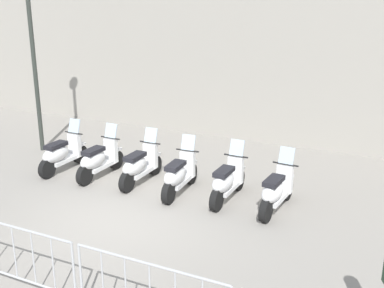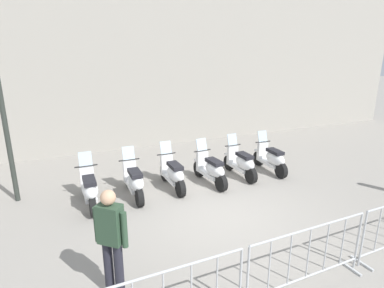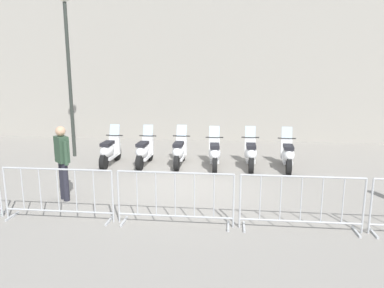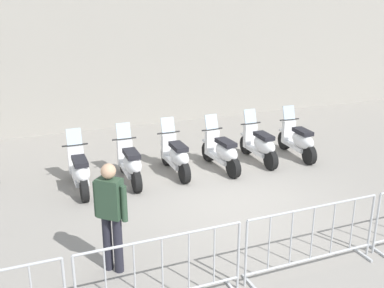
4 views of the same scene
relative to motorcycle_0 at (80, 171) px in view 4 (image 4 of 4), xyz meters
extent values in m
plane|color=gray|center=(2.92, -1.46, -0.45)|extent=(120.00, 120.00, 0.00)
cylinder|color=black|center=(-0.06, 0.70, -0.21)|extent=(0.18, 0.49, 0.48)
cylinder|color=black|center=(0.04, -0.54, -0.21)|extent=(0.18, 0.49, 0.48)
cube|color=white|center=(-0.01, 0.08, -0.17)|extent=(0.35, 0.89, 0.10)
ellipsoid|color=white|center=(0.02, -0.20, 0.07)|extent=(0.43, 0.87, 0.40)
cube|color=black|center=(0.01, -0.17, 0.29)|extent=(0.33, 0.62, 0.10)
cube|color=white|center=(-0.04, 0.51, 0.10)|extent=(0.35, 0.17, 0.60)
cylinder|color=black|center=(-0.04, 0.51, 0.43)|extent=(0.56, 0.08, 0.04)
cube|color=silver|center=(-0.04, 0.56, 0.61)|extent=(0.33, 0.16, 0.35)
cube|color=white|center=(-0.06, 0.70, 0.06)|extent=(0.22, 0.33, 0.06)
cylinder|color=black|center=(1.05, 0.84, -0.21)|extent=(0.17, 0.49, 0.48)
cylinder|color=black|center=(1.14, -0.39, -0.21)|extent=(0.17, 0.49, 0.48)
cube|color=white|center=(1.09, 0.23, -0.17)|extent=(0.34, 0.89, 0.10)
ellipsoid|color=white|center=(1.11, -0.05, 0.07)|extent=(0.42, 0.86, 0.40)
cube|color=black|center=(1.11, -0.02, 0.29)|extent=(0.32, 0.62, 0.10)
cube|color=white|center=(1.06, 0.66, 0.10)|extent=(0.35, 0.16, 0.60)
cylinder|color=black|center=(1.06, 0.66, 0.43)|extent=(0.56, 0.08, 0.04)
cube|color=silver|center=(1.06, 0.71, 0.61)|extent=(0.33, 0.16, 0.35)
cube|color=white|center=(1.05, 0.84, 0.06)|extent=(0.22, 0.33, 0.06)
cylinder|color=black|center=(2.14, 1.03, -0.21)|extent=(0.18, 0.49, 0.48)
cylinder|color=black|center=(2.25, -0.20, -0.21)|extent=(0.18, 0.49, 0.48)
cube|color=white|center=(2.19, 0.42, -0.17)|extent=(0.36, 0.89, 0.10)
ellipsoid|color=white|center=(2.22, 0.14, 0.07)|extent=(0.43, 0.87, 0.40)
cube|color=black|center=(2.21, 0.17, 0.29)|extent=(0.33, 0.62, 0.10)
cube|color=white|center=(2.15, 0.85, 0.10)|extent=(0.35, 0.17, 0.60)
cylinder|color=black|center=(2.15, 0.85, 0.43)|extent=(0.56, 0.09, 0.04)
cube|color=silver|center=(2.15, 0.90, 0.61)|extent=(0.33, 0.17, 0.35)
cube|color=white|center=(2.14, 1.03, 0.06)|extent=(0.23, 0.34, 0.06)
cylinder|color=black|center=(3.21, 0.99, -0.21)|extent=(0.21, 0.50, 0.48)
cylinder|color=black|center=(3.40, -0.23, -0.21)|extent=(0.21, 0.50, 0.48)
cube|color=white|center=(3.31, 0.38, -0.17)|extent=(0.41, 0.90, 0.10)
ellipsoid|color=white|center=(3.35, 0.10, 0.07)|extent=(0.48, 0.89, 0.40)
cube|color=black|center=(3.35, 0.13, 0.29)|extent=(0.37, 0.64, 0.10)
cube|color=white|center=(3.24, 0.81, 0.10)|extent=(0.36, 0.19, 0.60)
cylinder|color=black|center=(3.24, 0.81, 0.43)|extent=(0.56, 0.12, 0.04)
cube|color=silver|center=(3.24, 0.86, 0.61)|extent=(0.34, 0.19, 0.35)
cube|color=white|center=(3.21, 0.99, 0.06)|extent=(0.25, 0.35, 0.06)
cylinder|color=black|center=(4.35, 1.22, -0.21)|extent=(0.18, 0.49, 0.48)
cylinder|color=black|center=(4.46, -0.02, -0.21)|extent=(0.18, 0.49, 0.48)
cube|color=white|center=(4.40, 0.60, -0.17)|extent=(0.35, 0.89, 0.10)
ellipsoid|color=white|center=(4.43, 0.32, 0.07)|extent=(0.43, 0.87, 0.40)
cube|color=black|center=(4.42, 0.36, 0.29)|extent=(0.33, 0.62, 0.10)
cube|color=white|center=(4.37, 1.03, 0.10)|extent=(0.35, 0.17, 0.60)
cylinder|color=black|center=(4.37, 1.03, 0.43)|extent=(0.56, 0.08, 0.04)
cube|color=silver|center=(4.36, 1.08, 0.61)|extent=(0.33, 0.17, 0.35)
cube|color=white|center=(4.35, 1.22, 0.06)|extent=(0.23, 0.34, 0.06)
cylinder|color=black|center=(5.50, 1.28, -0.21)|extent=(0.15, 0.48, 0.48)
cylinder|color=black|center=(5.53, 0.04, -0.21)|extent=(0.15, 0.48, 0.48)
cube|color=white|center=(5.51, 0.66, -0.17)|extent=(0.30, 0.88, 0.10)
ellipsoid|color=white|center=(5.52, 0.38, 0.07)|extent=(0.38, 0.85, 0.40)
cube|color=black|center=(5.52, 0.41, 0.29)|extent=(0.30, 0.61, 0.10)
cube|color=white|center=(5.50, 1.09, 0.10)|extent=(0.34, 0.15, 0.60)
cylinder|color=black|center=(5.50, 1.09, 0.43)|extent=(0.56, 0.05, 0.04)
cube|color=silver|center=(5.50, 1.14, 0.61)|extent=(0.32, 0.15, 0.35)
cube|color=white|center=(5.50, 1.28, 0.06)|extent=(0.21, 0.33, 0.06)
cube|color=#B2B5B7|center=(1.84, -4.12, -0.43)|extent=(0.08, 0.44, 0.04)
cylinder|color=#B2B5B7|center=(1.93, -4.11, 0.07)|extent=(0.04, 0.04, 1.05)
cylinder|color=#B2B5B7|center=(0.82, -4.22, 0.60)|extent=(2.23, 0.24, 0.04)
cylinder|color=#B2B5B7|center=(0.08, -4.29, 0.16)|extent=(0.02, 0.02, 0.87)
cylinder|color=#B2B5B7|center=(0.45, -4.25, 0.16)|extent=(0.02, 0.02, 0.87)
cylinder|color=#B2B5B7|center=(0.82, -4.22, 0.16)|extent=(0.02, 0.02, 0.87)
cylinder|color=#B2B5B7|center=(1.19, -4.18, 0.16)|extent=(0.02, 0.02, 0.87)
cylinder|color=#B2B5B7|center=(1.56, -4.15, 0.16)|extent=(0.02, 0.02, 0.87)
cube|color=#B2B5B7|center=(2.14, -4.10, -0.43)|extent=(0.08, 0.44, 0.04)
cube|color=#B2B5B7|center=(4.18, -3.90, -0.43)|extent=(0.08, 0.44, 0.04)
cylinder|color=#B2B5B7|center=(2.05, -4.10, 0.07)|extent=(0.04, 0.04, 1.05)
cylinder|color=#B2B5B7|center=(4.27, -3.90, 0.07)|extent=(0.04, 0.04, 1.05)
cylinder|color=#B2B5B7|center=(3.16, -4.00, 0.60)|extent=(2.23, 0.24, 0.04)
cylinder|color=#B2B5B7|center=(3.16, -4.00, -0.27)|extent=(2.23, 0.24, 0.04)
cylinder|color=#B2B5B7|center=(2.42, -4.07, 0.16)|extent=(0.02, 0.02, 0.87)
cylinder|color=#B2B5B7|center=(2.79, -4.03, 0.16)|extent=(0.02, 0.02, 0.87)
cylinder|color=#B2B5B7|center=(3.16, -4.00, 0.16)|extent=(0.02, 0.02, 0.87)
cylinder|color=#B2B5B7|center=(3.53, -3.97, 0.16)|extent=(0.02, 0.02, 0.87)
cylinder|color=#B2B5B7|center=(3.90, -3.93, 0.16)|extent=(0.02, 0.02, 0.87)
cube|color=#B2B5B7|center=(4.48, -3.88, -0.43)|extent=(0.08, 0.44, 0.04)
cylinder|color=#B2B5B7|center=(4.39, -3.89, 0.07)|extent=(0.04, 0.04, 1.05)
cylinder|color=#23232D|center=(0.23, -3.10, 0.00)|extent=(0.14, 0.14, 0.90)
cylinder|color=#23232D|center=(0.37, -3.21, 0.00)|extent=(0.14, 0.14, 0.90)
cube|color=#2D4733|center=(0.30, -3.15, 0.75)|extent=(0.42, 0.39, 0.60)
sphere|color=tan|center=(0.30, -3.15, 1.17)|extent=(0.22, 0.22, 0.22)
cylinder|color=#2D4733|center=(0.12, -3.01, 0.70)|extent=(0.09, 0.09, 0.55)
cylinder|color=#2D4733|center=(0.48, -3.29, 0.70)|extent=(0.09, 0.09, 0.55)
camera|label=1|loc=(8.70, -8.02, 3.85)|focal=44.56mm
camera|label=2|loc=(0.16, -7.20, 3.03)|focal=28.14mm
camera|label=3|loc=(4.77, -10.28, 2.45)|focal=33.27mm
camera|label=4|loc=(-0.27, -9.19, 3.53)|focal=42.18mm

